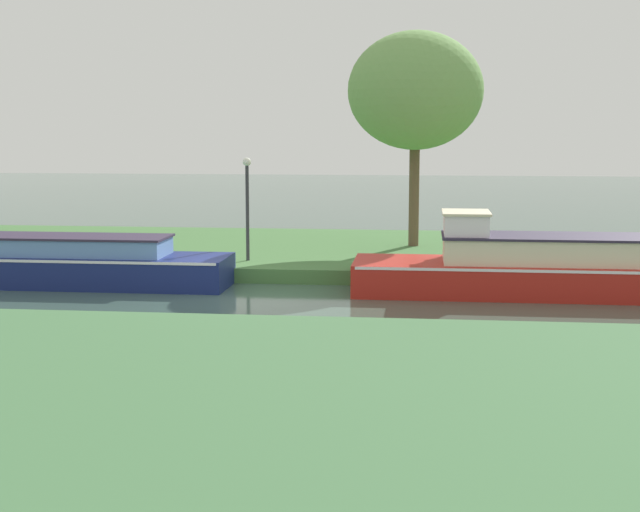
% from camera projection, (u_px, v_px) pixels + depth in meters
% --- Properties ---
extents(ground_plane, '(120.00, 120.00, 0.00)m').
position_uv_depth(ground_plane, '(239.00, 297.00, 22.73)').
color(ground_plane, '#3D574A').
extents(riverbank_far, '(72.00, 10.00, 0.40)m').
position_uv_depth(riverbank_far, '(282.00, 252.00, 29.59)').
color(riverbank_far, '#42703A').
rests_on(riverbank_far, ground_plane).
extents(riverbank_near, '(72.00, 10.00, 0.40)m').
position_uv_depth(riverbank_near, '(119.00, 392.00, 13.85)').
color(riverbank_near, '#426F43').
rests_on(riverbank_near, ground_plane).
extents(red_barge, '(10.53, 2.41, 2.10)m').
position_uv_depth(red_barge, '(562.00, 269.00, 22.90)').
color(red_barge, '#B42119').
rests_on(red_barge, ground_plane).
extents(navy_narrowboat, '(7.43, 2.05, 1.34)m').
position_uv_depth(navy_narrowboat, '(85.00, 263.00, 24.33)').
color(navy_narrowboat, navy).
rests_on(navy_narrowboat, ground_plane).
extents(willow_tree_left, '(4.23, 3.73, 6.80)m').
position_uv_depth(willow_tree_left, '(415.00, 91.00, 28.36)').
color(willow_tree_left, brown).
rests_on(willow_tree_left, riverbank_far).
extents(lamp_post, '(0.24, 0.24, 2.96)m').
position_uv_depth(lamp_post, '(247.00, 196.00, 26.00)').
color(lamp_post, '#333338').
rests_on(lamp_post, riverbank_far).
extents(mooring_post_far, '(0.18, 0.18, 0.67)m').
position_uv_depth(mooring_post_far, '(548.00, 259.00, 24.25)').
color(mooring_post_far, brown).
rests_on(mooring_post_far, riverbank_far).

